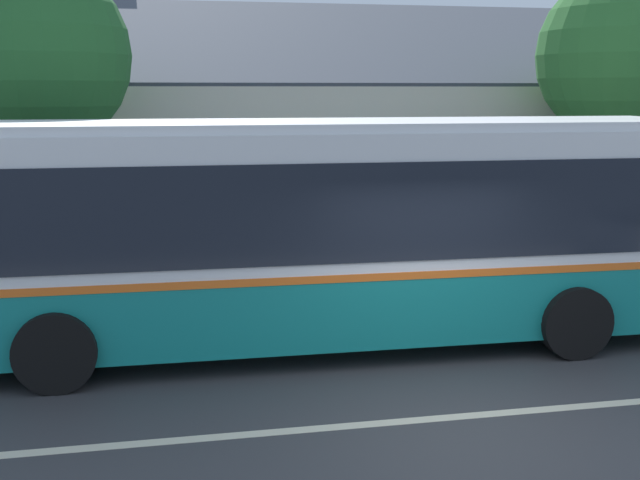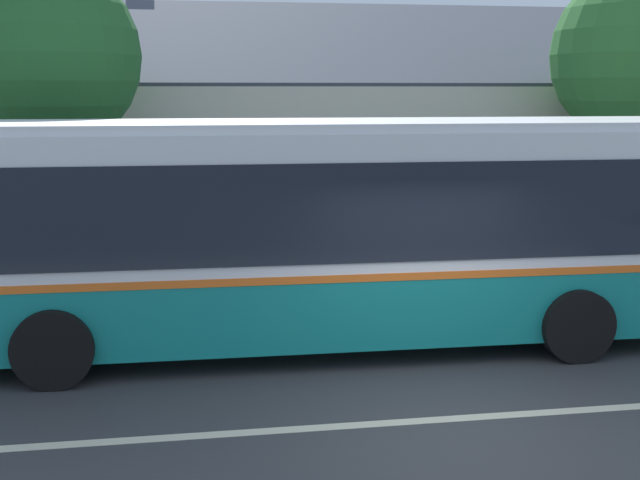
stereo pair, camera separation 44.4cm
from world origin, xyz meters
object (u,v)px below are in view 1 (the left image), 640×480
at_px(transit_bus, 300,227).
at_px(street_tree_secondary, 32,63).
at_px(street_tree_primary, 628,64).
at_px(bus_stop_sign, 596,201).

height_order(transit_bus, street_tree_secondary, street_tree_secondary).
distance_m(transit_bus, street_tree_primary, 8.91).
bearing_deg(street_tree_primary, bus_stop_sign, -130.33).
height_order(transit_bus, bus_stop_sign, transit_bus).
bearing_deg(street_tree_secondary, street_tree_primary, 0.63).
height_order(street_tree_primary, street_tree_secondary, street_tree_primary).
distance_m(transit_bus, bus_stop_sign, 6.13).
bearing_deg(street_tree_primary, transit_bus, -151.09).
xyz_separation_m(street_tree_primary, street_tree_secondary, (-11.51, -0.13, -0.06)).
relative_size(transit_bus, street_tree_primary, 1.94).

